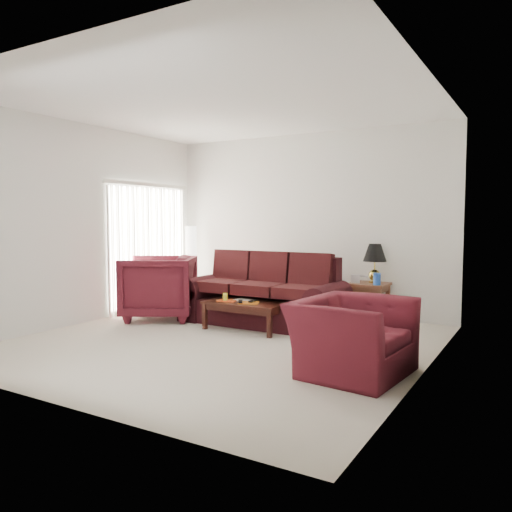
# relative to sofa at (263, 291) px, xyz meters

# --- Properties ---
(floor) EXTENTS (5.00, 5.00, 0.00)m
(floor) POSITION_rel_sofa_xyz_m (0.10, -1.22, -0.50)
(floor) COLOR silver
(floor) RESTS_ON ground
(blinds) EXTENTS (0.10, 2.00, 2.16)m
(blinds) POSITION_rel_sofa_xyz_m (-2.32, 0.08, 0.58)
(blinds) COLOR silver
(blinds) RESTS_ON ground
(sofa) EXTENTS (2.53, 1.23, 1.01)m
(sofa) POSITION_rel_sofa_xyz_m (0.00, 0.00, 0.00)
(sofa) COLOR black
(sofa) RESTS_ON ground
(throw_pillow) EXTENTS (0.51, 0.36, 0.48)m
(throw_pillow) POSITION_rel_sofa_xyz_m (-0.58, 0.89, 0.28)
(throw_pillow) COLOR black
(throw_pillow) RESTS_ON sofa
(end_table) EXTENTS (0.59, 0.59, 0.60)m
(end_table) POSITION_rel_sofa_xyz_m (1.33, 0.93, -0.20)
(end_table) COLOR #4F211B
(end_table) RESTS_ON ground
(table_lamp) EXTENTS (0.45, 0.45, 0.59)m
(table_lamp) POSITION_rel_sofa_xyz_m (1.39, 1.00, 0.39)
(table_lamp) COLOR #B29837
(table_lamp) RESTS_ON end_table
(clock) EXTENTS (0.13, 0.07, 0.13)m
(clock) POSITION_rel_sofa_xyz_m (1.15, 0.84, 0.16)
(clock) COLOR silver
(clock) RESTS_ON end_table
(blue_canister) EXTENTS (0.14, 0.14, 0.18)m
(blue_canister) POSITION_rel_sofa_xyz_m (1.50, 0.77, 0.19)
(blue_canister) COLOR #1942A4
(blue_canister) RESTS_ON end_table
(picture_frame) EXTENTS (0.13, 0.17, 0.05)m
(picture_frame) POSITION_rel_sofa_xyz_m (1.18, 1.07, 0.18)
(picture_frame) COLOR #B2B2B6
(picture_frame) RESTS_ON end_table
(floor_lamp) EXTENTS (0.25, 0.25, 1.46)m
(floor_lamp) POSITION_rel_sofa_xyz_m (-2.04, 0.91, 0.23)
(floor_lamp) COLOR white
(floor_lamp) RESTS_ON ground
(armchair_left) EXTENTS (1.49, 1.48, 1.00)m
(armchair_left) POSITION_rel_sofa_xyz_m (-1.62, -0.47, -0.00)
(armchair_left) COLOR #430F18
(armchair_left) RESTS_ON ground
(armchair_right) EXTENTS (1.13, 1.26, 0.76)m
(armchair_right) POSITION_rel_sofa_xyz_m (1.97, -1.62, -0.13)
(armchair_right) COLOR #481019
(armchair_right) RESTS_ON ground
(coffee_table) EXTENTS (1.20, 0.67, 0.40)m
(coffee_table) POSITION_rel_sofa_xyz_m (-0.01, -0.49, -0.30)
(coffee_table) COLOR black
(coffee_table) RESTS_ON ground
(magazine_red) EXTENTS (0.29, 0.24, 0.01)m
(magazine_red) POSITION_rel_sofa_xyz_m (-0.27, -0.55, -0.09)
(magazine_red) COLOR #C84314
(magazine_red) RESTS_ON coffee_table
(magazine_white) EXTENTS (0.27, 0.21, 0.01)m
(magazine_white) POSITION_rel_sofa_xyz_m (-0.08, -0.39, -0.09)
(magazine_white) COLOR silver
(magazine_white) RESTS_ON coffee_table
(magazine_orange) EXTENTS (0.33, 0.29, 0.02)m
(magazine_orange) POSITION_rel_sofa_xyz_m (0.09, -0.56, -0.09)
(magazine_orange) COLOR orange
(magazine_orange) RESTS_ON coffee_table
(remote_a) EXTENTS (0.14, 0.19, 0.02)m
(remote_a) POSITION_rel_sofa_xyz_m (0.01, -0.63, -0.07)
(remote_a) COLOR black
(remote_a) RESTS_ON coffee_table
(remote_b) EXTENTS (0.06, 0.18, 0.02)m
(remote_b) POSITION_rel_sofa_xyz_m (0.13, -0.51, -0.07)
(remote_b) COLOR black
(remote_b) RESTS_ON coffee_table
(yellow_glass) EXTENTS (0.09, 0.09, 0.12)m
(yellow_glass) POSITION_rel_sofa_xyz_m (-0.28, -0.58, -0.04)
(yellow_glass) COLOR gold
(yellow_glass) RESTS_ON coffee_table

